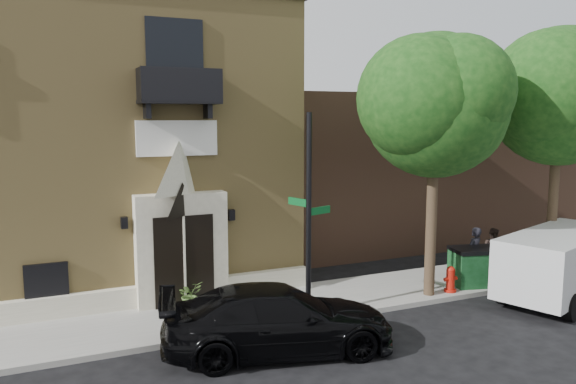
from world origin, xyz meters
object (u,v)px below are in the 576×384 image
Objects in this scene: cargo_van at (562,261)px; fire_hydrant at (450,279)px; black_sedan at (278,319)px; dumpster at (480,266)px; street_sign at (309,215)px; pedestrian_near at (474,254)px; pedestrian_far at (493,250)px.

cargo_van is 3.40m from fire_hydrant.
black_sedan is 6.78× the size of fire_hydrant.
dumpster is at bearing 113.92° from cargo_van.
cargo_van is at bearing -27.96° from street_sign.
dumpster is 1.16× the size of pedestrian_near.
black_sedan is at bearing 161.01° from cargo_van.
cargo_van reaches higher than fire_hydrant.
black_sedan is 3.51× the size of pedestrian_far.
pedestrian_near is (6.44, 0.72, -1.88)m from street_sign.
street_sign is at bearing 179.84° from fire_hydrant.
pedestrian_far reaches higher than dumpster.
black_sedan is 8.03m from dumpster.
black_sedan is 1.01× the size of cargo_van.
black_sedan reaches higher than fire_hydrant.
cargo_van is (9.44, 0.15, 0.36)m from black_sedan.
black_sedan is 9.68m from pedestrian_far.
pedestrian_near is at bearing -10.82° from street_sign.
street_sign is (-7.86, 1.49, 1.75)m from cargo_van.
pedestrian_near is at bearing 82.81° from dumpster.
pedestrian_near reaches higher than dumpster.
fire_hydrant is (4.86, -0.01, -2.36)m from street_sign.
pedestrian_near is at bearing 25.04° from fire_hydrant.
cargo_van is at bearing -32.14° from dumpster.
black_sedan is at bearing 98.53° from pedestrian_far.
pedestrian_far is at bearing -8.50° from street_sign.
pedestrian_near is at bearing 102.90° from cargo_van.
pedestrian_far is (2.81, 1.19, 0.38)m from fire_hydrant.
cargo_van is 2.64m from pedestrian_near.
fire_hydrant is 0.46× the size of pedestrian_near.
black_sedan reaches higher than dumpster.
street_sign is 6.80× the size of fire_hydrant.
street_sign is at bearing 90.29° from pedestrian_far.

